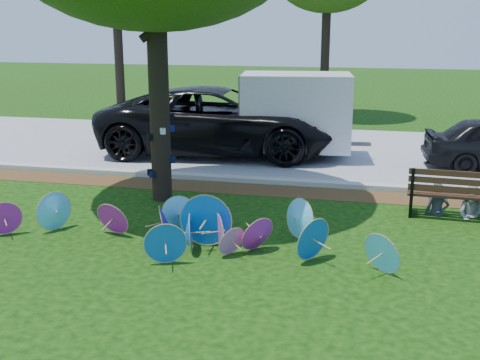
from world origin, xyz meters
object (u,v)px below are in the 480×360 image
object	(u,v)px
cargo_trailer	(296,111)
person_left	(439,184)
parasol_pile	(199,226)
person_right	(475,187)
park_bench	(457,193)
black_van	(220,121)

from	to	relation	value
cargo_trailer	person_left	xyz separation A→B (m)	(3.59, -4.75, -0.72)
parasol_pile	person_left	size ratio (longest dim) A/B	5.81
cargo_trailer	person_right	bearing A→B (deg)	-54.92
cargo_trailer	person_left	size ratio (longest dim) A/B	2.35
parasol_pile	person_left	xyz separation A→B (m)	(4.31, 2.79, 0.28)
parasol_pile	person_right	size ratio (longest dim) A/B	5.96
parasol_pile	park_bench	distance (m)	5.41
parasol_pile	person_left	bearing A→B (deg)	32.92
cargo_trailer	person_left	world-z (taller)	cargo_trailer
parasol_pile	black_van	xyz separation A→B (m)	(-1.57, 7.61, 0.63)
parasol_pile	person_right	distance (m)	5.74
black_van	person_right	bearing A→B (deg)	-130.66
person_left	person_right	world-z (taller)	person_left
black_van	park_bench	bearing A→B (deg)	-132.46
black_van	park_bench	distance (m)	7.92
black_van	cargo_trailer	size ratio (longest dim) A/B	2.34
park_bench	person_right	distance (m)	0.37
parasol_pile	park_bench	size ratio (longest dim) A/B	3.85
black_van	person_left	bearing A→B (deg)	-133.78
person_left	park_bench	bearing A→B (deg)	-4.93
black_van	cargo_trailer	xyz separation A→B (m)	(2.28, -0.07, 0.38)
parasol_pile	person_left	world-z (taller)	person_left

